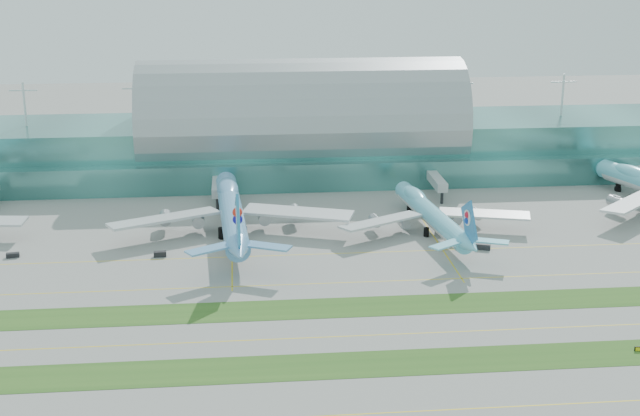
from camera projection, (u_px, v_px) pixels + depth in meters
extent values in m
plane|color=gray|center=(342.00, 311.00, 214.52)|extent=(700.00, 700.00, 0.00)
cube|color=#3D7A75|center=(301.00, 147.00, 335.13)|extent=(340.00, 42.00, 20.00)
cube|color=#3D7A75|center=(306.00, 176.00, 313.80)|extent=(340.00, 8.00, 10.00)
ellipsoid|color=#9EA5A8|center=(301.00, 121.00, 332.16)|extent=(340.00, 46.20, 16.17)
cylinder|color=white|center=(301.00, 99.00, 329.78)|extent=(0.80, 0.80, 16.00)
cube|color=#B2B7B7|center=(218.00, 185.00, 300.40)|extent=(3.50, 22.00, 3.00)
cylinder|color=black|center=(217.00, 204.00, 291.94)|extent=(1.00, 1.00, 4.00)
cube|color=#B2B7B7|center=(436.00, 180.00, 307.16)|extent=(3.50, 22.00, 3.00)
cylinder|color=black|center=(442.00, 198.00, 298.70)|extent=(1.00, 1.00, 4.00)
cube|color=#2D591E|center=(357.00, 365.00, 187.89)|extent=(420.00, 12.00, 0.08)
cube|color=#2D591E|center=(341.00, 308.00, 216.41)|extent=(420.00, 12.00, 0.08)
cube|color=yellow|center=(371.00, 414.00, 168.89)|extent=(420.00, 0.35, 0.01)
cube|color=yellow|center=(349.00, 336.00, 201.21)|extent=(420.00, 0.35, 0.01)
cube|color=yellow|center=(333.00, 283.00, 231.63)|extent=(420.00, 0.35, 0.01)
cube|color=yellow|center=(325.00, 254.00, 252.55)|extent=(420.00, 0.35, 0.01)
cylinder|color=#61A1D7|center=(231.00, 212.00, 267.98)|extent=(10.50, 68.92, 6.87)
ellipsoid|color=#61A1D7|center=(228.00, 188.00, 285.58)|extent=(7.62, 21.19, 4.89)
cone|color=#61A1D7|center=(226.00, 180.00, 302.91)|extent=(7.15, 5.89, 6.87)
cone|color=#61A1D7|center=(239.00, 251.00, 230.98)|extent=(7.04, 10.30, 6.52)
cube|color=silver|center=(164.00, 218.00, 263.22)|extent=(33.63, 21.62, 1.35)
cylinder|color=#9C9FA5|center=(182.00, 219.00, 270.26)|extent=(4.08, 6.28, 3.76)
cube|color=silver|center=(298.00, 212.00, 268.82)|extent=(34.13, 18.68, 1.35)
cylinder|color=#9C9FA5|center=(280.00, 215.00, 274.46)|extent=(4.08, 6.28, 3.76)
cube|color=teal|center=(238.00, 223.00, 231.00)|extent=(1.44, 14.57, 15.96)
cylinder|color=white|center=(237.00, 216.00, 231.56)|extent=(1.28, 5.36, 5.31)
cylinder|color=black|center=(228.00, 203.00, 294.13)|extent=(1.99, 1.99, 3.32)
cylinder|color=black|center=(222.00, 233.00, 264.84)|extent=(1.99, 1.99, 3.32)
cylinder|color=black|center=(244.00, 232.00, 265.78)|extent=(1.99, 1.99, 3.32)
cylinder|color=#64C3DD|center=(431.00, 215.00, 269.42)|extent=(12.47, 56.54, 5.63)
ellipsoid|color=#64C3DD|center=(415.00, 195.00, 283.66)|extent=(7.40, 17.63, 4.01)
cone|color=#64C3DD|center=(401.00, 188.00, 297.69)|extent=(6.14, 5.19, 5.63)
cone|color=#64C3DD|center=(471.00, 246.00, 239.48)|extent=(6.31, 8.76, 5.35)
cube|color=silver|center=(381.00, 221.00, 264.48)|extent=(27.13, 19.19, 1.11)
cylinder|color=#9B9EA4|center=(390.00, 221.00, 270.45)|extent=(3.67, 5.33, 3.09)
cube|color=silver|center=(484.00, 214.00, 271.20)|extent=(28.07, 13.64, 1.11)
cylinder|color=#9B9EA4|center=(465.00, 216.00, 275.50)|extent=(3.67, 5.33, 3.09)
cube|color=#2875B5|center=(469.00, 223.00, 239.47)|extent=(2.00, 11.91, 13.08)
cylinder|color=white|center=(468.00, 218.00, 239.92)|extent=(1.34, 4.42, 4.36)
cylinder|color=black|center=(409.00, 207.00, 290.60)|extent=(1.63, 1.63, 2.72)
cylinder|color=black|center=(426.00, 232.00, 266.72)|extent=(1.63, 1.63, 2.72)
cylinder|color=black|center=(444.00, 231.00, 267.84)|extent=(1.63, 1.63, 2.72)
ellipsoid|color=#61C2D7|center=(634.00, 173.00, 305.37)|extent=(12.58, 20.86, 4.67)
cone|color=#61C2D7|center=(599.00, 167.00, 320.56)|extent=(7.95, 7.19, 6.56)
cube|color=silver|center=(634.00, 202.00, 280.61)|extent=(28.98, 27.05, 1.29)
cylinder|color=gray|center=(632.00, 202.00, 288.14)|extent=(5.35, 6.69, 3.59)
cylinder|color=black|center=(618.00, 187.00, 313.01)|extent=(1.90, 1.90, 3.17)
cube|color=black|center=(13.00, 255.00, 249.66)|extent=(3.73, 2.05, 1.31)
cube|color=black|center=(160.00, 254.00, 250.16)|extent=(3.60, 1.79, 1.54)
cube|color=black|center=(240.00, 235.00, 265.82)|extent=(3.74, 2.37, 1.75)
cube|color=#CDBD0C|center=(457.00, 244.00, 258.39)|extent=(4.58, 3.22, 1.42)
cube|color=black|center=(483.00, 246.00, 255.94)|extent=(4.54, 3.27, 1.71)
cube|color=black|center=(640.00, 349.00, 193.78)|extent=(2.66, 0.54, 1.12)
cylinder|color=black|center=(636.00, 350.00, 193.89)|extent=(0.12, 0.12, 0.51)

